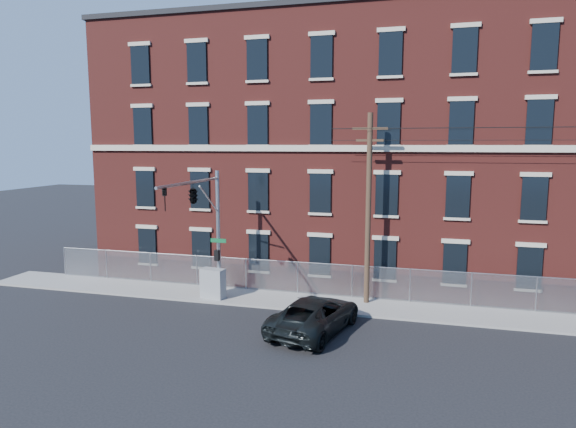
{
  "coord_description": "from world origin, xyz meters",
  "views": [
    {
      "loc": [
        4.64,
        -20.62,
        8.54
      ],
      "look_at": [
        -1.92,
        4.0,
        4.98
      ],
      "focal_mm": 31.33,
      "sensor_mm": 36.0,
      "label": 1
    }
  ],
  "objects_px": {
    "utility_pole_near": "(368,206)",
    "utility_cabinet": "(213,283)",
    "pickup_truck": "(315,315)",
    "traffic_signal_mast": "(200,208)"
  },
  "relations": [
    {
      "from": "utility_pole_near",
      "to": "utility_cabinet",
      "type": "relative_size",
      "value": 6.12
    },
    {
      "from": "pickup_truck",
      "to": "utility_cabinet",
      "type": "xyz_separation_m",
      "value": [
        -6.38,
        3.17,
        0.14
      ]
    },
    {
      "from": "utility_pole_near",
      "to": "utility_cabinet",
      "type": "xyz_separation_m",
      "value": [
        -8.25,
        -1.4,
        -4.4
      ]
    },
    {
      "from": "traffic_signal_mast",
      "to": "pickup_truck",
      "type": "relative_size",
      "value": 1.22
    },
    {
      "from": "utility_pole_near",
      "to": "pickup_truck",
      "type": "relative_size",
      "value": 1.74
    },
    {
      "from": "pickup_truck",
      "to": "traffic_signal_mast",
      "type": "bearing_deg",
      "value": 2.73
    },
    {
      "from": "traffic_signal_mast",
      "to": "utility_pole_near",
      "type": "relative_size",
      "value": 0.7
    },
    {
      "from": "utility_pole_near",
      "to": "pickup_truck",
      "type": "xyz_separation_m",
      "value": [
        -1.87,
        -4.57,
        -4.54
      ]
    },
    {
      "from": "pickup_truck",
      "to": "utility_cabinet",
      "type": "relative_size",
      "value": 3.51
    },
    {
      "from": "utility_pole_near",
      "to": "utility_cabinet",
      "type": "distance_m",
      "value": 9.46
    }
  ]
}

